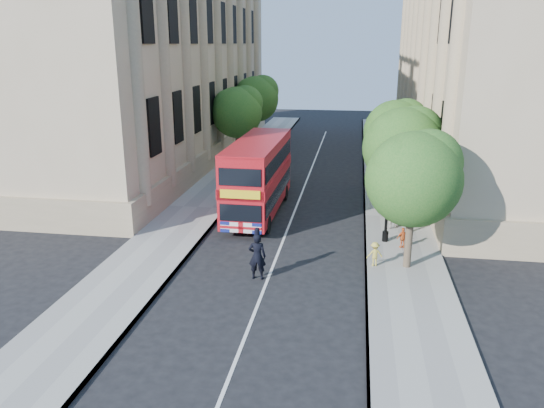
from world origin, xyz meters
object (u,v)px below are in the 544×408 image
at_px(police_constable, 257,256).
at_px(woman_pedestrian, 391,213).
at_px(lamp_post, 388,194).
at_px(box_van, 271,165).
at_px(double_decker_bus, 258,175).

xyz_separation_m(police_constable, woman_pedestrian, (5.77, 7.03, -0.06)).
bearing_deg(lamp_post, woman_pedestrian, 80.87).
bearing_deg(woman_pedestrian, box_van, -76.81).
xyz_separation_m(double_decker_bus, woman_pedestrian, (7.33, -1.64, -1.37)).
distance_m(box_van, woman_pedestrian, 10.70).
bearing_deg(police_constable, box_van, -84.66).
height_order(double_decker_bus, woman_pedestrian, double_decker_bus).
bearing_deg(police_constable, woman_pedestrian, -130.96).
relative_size(lamp_post, woman_pedestrian, 3.16).
bearing_deg(box_van, police_constable, -87.64).
xyz_separation_m(box_van, woman_pedestrian, (7.55, -7.56, -0.61)).
distance_m(double_decker_bus, box_van, 5.98).
xyz_separation_m(lamp_post, police_constable, (-5.44, -5.00, -1.51)).
xyz_separation_m(double_decker_bus, police_constable, (1.56, -8.67, -1.32)).
xyz_separation_m(double_decker_bus, box_van, (-0.22, 5.93, -0.77)).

